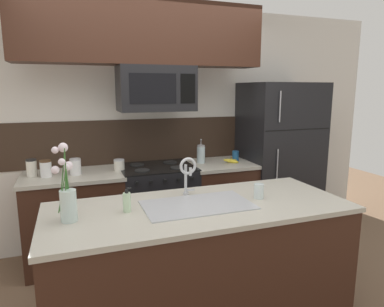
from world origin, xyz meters
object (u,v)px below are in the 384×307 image
storage_jar_tall (32,168)px  flower_vase (67,197)px  stove_range (158,208)px  storage_jar_squat (119,165)px  sink_faucet (188,171)px  drinking_glass (259,191)px  french_press (201,154)px  storage_jar_short (75,167)px  storage_jar_medium (46,169)px  dish_soap_bottle (127,202)px  refrigerator (278,159)px  banana_bunch (231,161)px  coffee_tin (235,156)px  microwave (156,89)px

storage_jar_tall → flower_vase: (0.32, -1.28, 0.07)m
stove_range → flower_vase: size_ratio=1.90×
storage_jar_squat → sink_faucet: 1.10m
storage_jar_squat → drinking_glass: 1.51m
french_press → sink_faucet: 1.22m
storage_jar_short → drinking_glass: size_ratio=1.41×
storage_jar_medium → french_press: (1.58, 0.09, 0.02)m
dish_soap_bottle → drinking_glass: dish_soap_bottle is taller
storage_jar_tall → sink_faucet: sink_faucet is taller
storage_jar_tall → storage_jar_medium: bearing=-28.7°
sink_faucet → flower_vase: flower_vase is taller
stove_range → storage_jar_squat: bearing=-178.5°
storage_jar_medium → drinking_glass: bearing=-38.6°
refrigerator → drinking_glass: size_ratio=16.09×
refrigerator → stove_range: bearing=-179.2°
banana_bunch → coffee_tin: bearing=46.4°
microwave → banana_bunch: bearing=-2.7°
storage_jar_tall → storage_jar_squat: storage_jar_tall is taller
coffee_tin → storage_jar_medium: bearing=-177.6°
microwave → storage_jar_squat: (-0.39, 0.01, -0.75)m
coffee_tin → drinking_glass: drinking_glass is taller
dish_soap_bottle → drinking_glass: (0.97, -0.05, -0.01)m
storage_jar_short → dish_soap_bottle: dish_soap_bottle is taller
storage_jar_medium → dish_soap_bottle: 1.30m
stove_range → sink_faucet: bearing=-91.0°
flower_vase → refrigerator: bearing=28.3°
coffee_tin → drinking_glass: 1.39m
storage_jar_short → french_press: size_ratio=0.59×
storage_jar_tall → dish_soap_bottle: size_ratio=1.00×
sink_faucet → drinking_glass: size_ratio=2.76×
microwave → storage_jar_squat: 0.85m
banana_bunch → french_press: bearing=159.2°
dish_soap_bottle → storage_jar_squat: bearing=84.5°
microwave → drinking_glass: microwave is taller
microwave → drinking_glass: size_ratio=6.71×
storage_jar_short → coffee_tin: (1.74, 0.08, -0.02)m
storage_jar_tall → storage_jar_short: size_ratio=1.05×
storage_jar_medium → banana_bunch: bearing=-0.8°
refrigerator → sink_faucet: size_ratio=5.84×
storage_jar_short → french_press: bearing=4.0°
storage_jar_short → sink_faucet: size_ratio=0.51×
storage_jar_tall → french_press: (1.71, 0.02, 0.02)m
dish_soap_bottle → banana_bunch: bearing=40.7°
refrigerator → storage_jar_short: size_ratio=11.42×
refrigerator → banana_bunch: (-0.65, -0.08, 0.04)m
french_press → drinking_glass: size_ratio=2.40×
banana_bunch → coffee_tin: 0.16m
storage_jar_squat → flower_vase: 1.33m
refrigerator → dish_soap_bottle: bearing=-148.3°
banana_bunch → storage_jar_squat: bearing=177.7°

